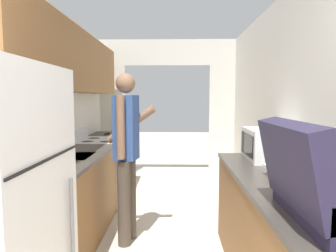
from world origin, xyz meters
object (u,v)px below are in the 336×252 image
Objects in this scene: range_oven at (100,171)px; suitcase at (323,189)px; book_stack at (286,173)px; knife at (108,133)px; person at (126,152)px; microwave at (267,144)px.

suitcase reaches higher than range_oven.
range_oven reaches higher than book_stack.
range_oven is 1.53× the size of suitcase.
range_oven is at bearing -52.61° from knife.
person is 5.37× the size of knife.
suitcase is at bearing -98.21° from book_stack.
knife is at bearing 92.90° from range_oven.
person is at bearing 147.52° from book_stack.
knife is at bearing 125.45° from book_stack.
suitcase is 1.31× the size of microwave.
suitcase is 1.98× the size of book_stack.
microwave reaches higher than knife.
person is at bearing 173.64° from microwave.
microwave is 0.68m from book_stack.
range_oven is 2.00× the size of microwave.
person reaches higher than book_stack.
book_stack is (0.11, 0.74, -0.12)m from suitcase.
microwave is at bearing -85.30° from person.
suitcase is 2.11× the size of knife.
knife is (-1.89, 2.65, -0.03)m from book_stack.
microwave is (1.35, -0.15, 0.11)m from person.
microwave is 1.62× the size of knife.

